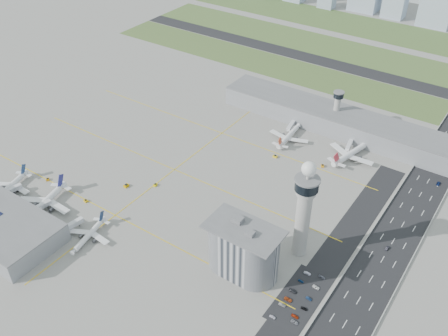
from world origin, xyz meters
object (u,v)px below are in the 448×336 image
Objects in this scene: tug_5 at (323,166)px; car_lot_11 at (322,277)px; jet_bridge_near_0 at (2,196)px; jet_bridge_far_0 at (293,123)px; car_lot_0 at (273,317)px; jet_bridge_far_1 at (351,142)px; car_lot_5 at (307,273)px; secondary_tower at (337,107)px; car_lot_1 at (282,305)px; tug_4 at (275,156)px; airplane_far_b at (352,150)px; car_hw_4 at (441,140)px; car_lot_8 at (304,308)px; tug_2 at (126,185)px; control_tower at (304,206)px; airplane_near_b at (42,201)px; admin_building at (243,250)px; car_hw_2 at (438,184)px; jet_bridge_near_1 at (31,213)px; airplane_near_c at (88,233)px; car_lot_10 at (316,287)px; tug_3 at (155,185)px; car_lot_2 at (288,299)px; car_lot_6 at (295,322)px; car_lot_3 at (293,291)px; car_lot_9 at (309,299)px; airplane_far_a at (289,133)px; car_hw_1 at (387,248)px; car_lot_4 at (301,281)px.

car_lot_11 is at bearing 86.42° from tug_5.
jet_bridge_near_0 is 224.66m from jet_bridge_far_0.
tug_5 is at bearing 16.10° from car_lot_0.
jet_bridge_far_1 is 3.64× the size of car_lot_5.
car_lot_1 is (53.11, -181.86, -18.17)m from secondary_tower.
tug_4 is 0.85× the size of car_lot_5.
airplane_far_b is 12.54× the size of car_hw_4.
jet_bridge_far_1 reaches higher than car_lot_8.
tug_5 is 130.25m from car_lot_8.
car_lot_0 is at bearing -15.78° from tug_2.
airplane_far_b is (-13.32, 109.40, -28.84)m from control_tower.
jet_bridge_near_0 is at bearing -85.56° from airplane_near_b.
airplane_near_b is at bearing 19.42° from tug_5.
car_lot_11 is at bearing -64.11° from jet_bridge_near_0.
admin_building is 159.19m from car_hw_2.
jet_bridge_far_0 is 1.00× the size of jet_bridge_far_1.
car_lot_1 is at bearing -74.43° from control_tower.
airplane_near_b is 10.37m from jet_bridge_near_1.
airplane_near_c is 2.43× the size of jet_bridge_far_1.
car_lot_10 is at bearing 5.82° from jet_bridge_far_1.
tug_4 is at bearing 49.15° from tug_3.
car_lot_10 is at bearing -16.82° from car_lot_0.
car_lot_6 is at bearing -138.02° from car_lot_2.
car_lot_3 is 9.30m from car_lot_9.
tug_2 is (-106.74, 17.77, -14.29)m from admin_building.
car_lot_6 is at bearing -154.02° from airplane_far_a.
airplane_near_c reaches higher than car_lot_3.
car_lot_0 is at bearing -74.59° from secondary_tower.
control_tower reaches higher than tug_3.
car_hw_2 reaches higher than car_lot_11.
jet_bridge_far_0 reaches higher than car_hw_4.
jet_bridge_far_0 is 3.62× the size of car_lot_11.
car_lot_11 is at bearing -79.60° from car_lot_5.
car_hw_4 is at bearing 104.15° from car_hw_2.
car_lot_2 is (166.98, 34.05, -2.23)m from jet_bridge_near_1.
car_lot_1 is at bearing 16.33° from jet_bridge_far_0.
admin_building reaches higher than airplane_far_b.
airplane_near_c is 8.80× the size of car_lot_11.
car_hw_1 is (42.14, 31.55, -34.40)m from control_tower.
airplane_far_b is 12.96× the size of car_lot_9.
jet_bridge_far_0 is at bearing 119.45° from control_tower.
car_lot_6 is 79.94m from car_hw_1.
car_lot_1 is 0.93× the size of car_lot_10.
car_lot_8 is (81.67, -112.22, -0.34)m from tug_4.
admin_building reaches higher than car_lot_5.
car_lot_3 is (122.48, -28.44, -0.21)m from tug_3.
jet_bridge_far_1 reaches higher than tug_2.
admin_building is 36.44m from car_lot_4.
jet_bridge_near_1 is 4.00× the size of tug_2.
car_lot_4 is at bearing -155.74° from airplane_far_b.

